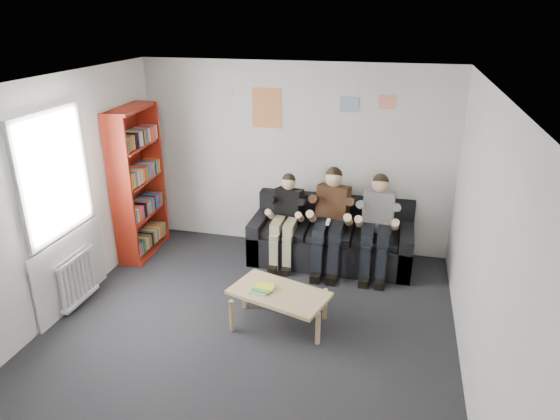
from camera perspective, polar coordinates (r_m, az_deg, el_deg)
name	(u,v)px	position (r m, az deg, el deg)	size (l,w,h in m)	color
room_shell	(241,226)	(4.95, -4.49, -1.85)	(5.00, 5.00, 5.00)	black
sofa	(331,240)	(7.10, 5.89, -3.41)	(2.22, 0.91, 0.86)	black
bookshelf	(139,183)	(7.29, -15.86, 2.97)	(0.32, 0.96, 2.14)	maroon
coffee_table	(279,296)	(5.64, -0.09, -9.77)	(1.07, 0.59, 0.43)	tan
game_cases	(262,289)	(5.62, -2.07, -8.97)	(0.25, 0.22, 0.05)	silver
person_left	(286,220)	(6.89, 0.65, -1.14)	(0.36, 0.78, 1.25)	black
person_middle	(330,221)	(6.76, 5.76, -1.26)	(0.43, 0.92, 1.39)	#4A2E18
person_right	(377,226)	(6.73, 10.99, -1.86)	(0.41, 0.87, 1.34)	silver
radiator	(77,279)	(6.49, -22.17, -7.28)	(0.10, 0.64, 0.60)	white
window	(62,226)	(6.25, -23.61, -1.71)	(0.05, 1.30, 2.36)	white
poster_large	(267,108)	(7.14, -1.52, 11.57)	(0.42, 0.01, 0.55)	gold
poster_blue	(349,104)	(6.92, 7.91, 11.87)	(0.25, 0.01, 0.20)	#3A83C7
poster_pink	(387,102)	(6.88, 12.16, 11.96)	(0.22, 0.01, 0.18)	#E3468F
poster_sign	(226,92)	(7.29, -6.22, 13.26)	(0.20, 0.01, 0.14)	white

